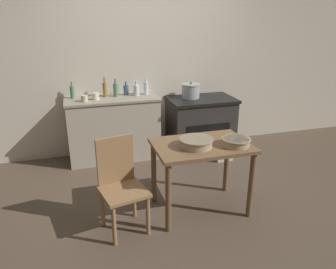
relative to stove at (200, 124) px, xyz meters
The scene contains 18 objects.
ground_plane 1.49m from the stove, 120.09° to the right, with size 14.00×14.00×0.00m, color brown.
wall_back 1.18m from the stove, 154.64° to the left, with size 8.00×0.07×2.55m.
counter_cabinet 1.28m from the stove, behind, with size 1.27×0.52×0.88m.
stove is the anchor object (origin of this frame).
work_table 1.64m from the stove, 111.69° to the right, with size 0.95×0.65×0.74m.
chair 2.14m from the stove, 132.19° to the right, with size 0.47×0.47×0.89m.
flour_sack 0.53m from the stove, 68.01° to the right, with size 0.23×0.16×0.36m, color beige.
stock_pot 0.53m from the stove, 157.47° to the left, with size 0.27×0.27×0.23m.
mixing_bowl_large 1.75m from the stove, 113.54° to the right, with size 0.33×0.33×0.09m.
mixing_bowl_small 1.72m from the stove, 100.23° to the right, with size 0.29×0.29×0.08m.
bottle_far_left 1.89m from the stove, behind, with size 0.06×0.06×0.22m.
bottle_left 1.21m from the stove, behind, with size 0.07×0.07×0.19m.
bottle_mid_left 1.49m from the stove, behind, with size 0.06×0.06×0.27m.
bottle_center_left 1.35m from the stove, behind, with size 0.07×0.07×0.25m.
bottle_center 1.09m from the stove, behind, with size 0.08×0.08×0.20m.
bottle_center_right 0.98m from the stove, behind, with size 0.07×0.07×0.24m.
cup_mid_right 1.73m from the stove, behind, with size 0.09×0.09×0.08m, color beige.
cup_right 1.59m from the stove, behind, with size 0.09×0.09×0.09m, color silver.
Camera 1 is at (-1.06, -3.07, 1.95)m, focal length 35.00 mm.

